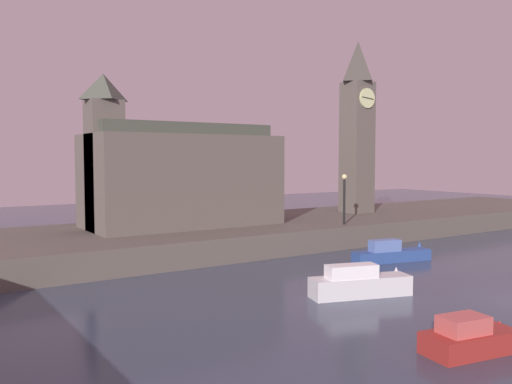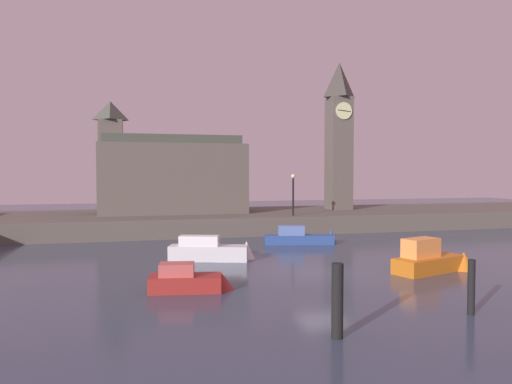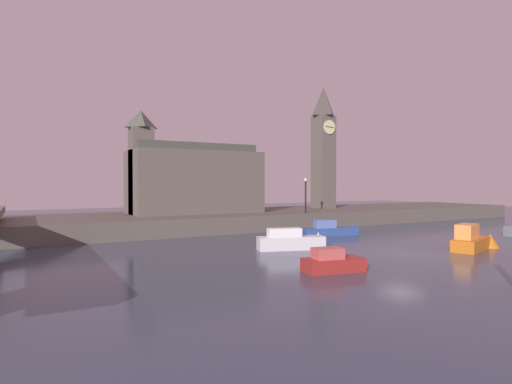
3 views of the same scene
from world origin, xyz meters
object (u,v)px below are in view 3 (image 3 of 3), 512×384
(clock_tower, at_px, (323,146))
(boat_ferry_white, at_px, (295,241))
(parliament_hall, at_px, (191,179))
(boat_patrol_orange, at_px, (475,241))
(boat_tour_blue, at_px, (334,230))
(streetlamp, at_px, (306,191))
(boat_dinghy_red, at_px, (338,262))

(clock_tower, height_order, boat_ferry_white, clock_tower)
(clock_tower, xyz_separation_m, parliament_hall, (-16.32, 0.19, -3.95))
(boat_patrol_orange, bearing_deg, boat_tour_blue, 106.78)
(parliament_hall, bearing_deg, boat_patrol_orange, -61.59)
(parliament_hall, bearing_deg, streetlamp, -30.47)
(clock_tower, bearing_deg, boat_ferry_white, -132.87)
(parliament_hall, height_order, boat_dinghy_red, parliament_hall)
(clock_tower, distance_m, boat_dinghy_red, 29.61)
(parliament_hall, xyz_separation_m, boat_patrol_orange, (11.95, -22.09, -4.30))
(boat_dinghy_red, bearing_deg, streetlamp, 59.10)
(boat_patrol_orange, relative_size, boat_dinghy_red, 1.31)
(streetlamp, xyz_separation_m, boat_dinghy_red, (-10.33, -17.27, -3.24))
(parliament_hall, distance_m, boat_dinghy_red, 23.46)
(boat_tour_blue, bearing_deg, boat_dinghy_red, -128.59)
(clock_tower, bearing_deg, boat_patrol_orange, -101.29)
(streetlamp, relative_size, boat_ferry_white, 0.66)
(streetlamp, height_order, boat_patrol_orange, streetlamp)
(clock_tower, distance_m, parliament_hall, 16.80)
(clock_tower, height_order, parliament_hall, clock_tower)
(clock_tower, distance_m, boat_tour_blue, 15.94)
(clock_tower, bearing_deg, boat_tour_blue, -124.08)
(clock_tower, relative_size, streetlamp, 4.11)
(boat_tour_blue, bearing_deg, boat_patrol_orange, -73.22)
(parliament_hall, relative_size, boat_ferry_white, 2.42)
(parliament_hall, relative_size, boat_tour_blue, 2.32)
(streetlamp, height_order, boat_tour_blue, streetlamp)
(parliament_hall, height_order, boat_ferry_white, parliament_hall)
(streetlamp, distance_m, boat_tour_blue, 6.60)
(boat_tour_blue, height_order, boat_patrol_orange, boat_patrol_orange)
(boat_ferry_white, bearing_deg, clock_tower, 47.13)
(clock_tower, xyz_separation_m, boat_patrol_orange, (-4.37, -21.90, -8.26))
(boat_tour_blue, distance_m, boat_dinghy_red, 14.86)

